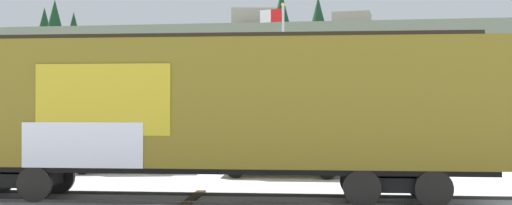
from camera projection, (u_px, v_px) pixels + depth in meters
name	position (u px, v px, depth m)	size (l,w,h in m)	color
ground_plane	(201.00, 200.00, 15.13)	(260.00, 260.00, 0.00)	#B2B5BC
track	(202.00, 198.00, 15.13)	(60.00, 4.60, 0.08)	#4C4742
freight_car	(199.00, 106.00, 15.14)	(15.22, 3.45, 4.34)	olive
flagpole	(280.00, 62.00, 27.90)	(1.26, 0.50, 7.36)	silver
hillside	(311.00, 80.00, 86.96)	(126.75, 39.67, 17.05)	slate
parked_car_white	(126.00, 149.00, 21.62)	(4.52, 2.64, 1.62)	silver
parked_car_tan	(280.00, 150.00, 20.27)	(4.56, 2.00, 1.78)	#9E8966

